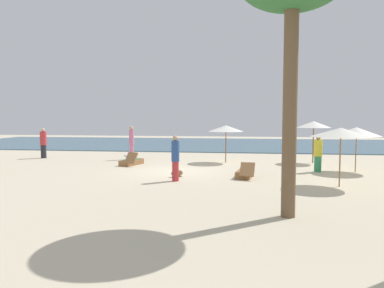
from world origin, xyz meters
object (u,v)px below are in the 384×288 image
umbrella_0 (341,132)px  person_1 (132,142)px  umbrella_2 (226,128)px  umbrella_3 (314,125)px  person_3 (43,143)px  dog (178,173)px  umbrella_1 (356,132)px  person_2 (175,158)px  lounger_4 (132,162)px  lounger_1 (245,173)px  surfboard (128,156)px  person_0 (318,154)px

umbrella_0 → person_1: umbrella_0 is taller
umbrella_2 → umbrella_3: (4.72, 0.47, 0.22)m
person_3 → dog: bearing=-32.0°
umbrella_3 → person_1: (-10.29, 0.25, -1.07)m
umbrella_1 → person_2: bearing=-155.9°
person_2 → lounger_4: bearing=125.7°
umbrella_3 → lounger_1: bearing=-124.3°
dog → surfboard: size_ratio=0.27×
person_3 → surfboard: person_3 is taller
lounger_1 → person_2: 3.09m
umbrella_3 → lounger_4: bearing=-166.7°
umbrella_3 → surfboard: size_ratio=0.99×
person_1 → person_2: person_1 is taller
umbrella_1 → person_1: umbrella_1 is taller
surfboard → lounger_1: bearing=-44.6°
umbrella_1 → surfboard: size_ratio=0.94×
umbrella_3 → surfboard: 11.40m
umbrella_2 → surfboard: (-6.33, 2.40, -1.84)m
lounger_4 → umbrella_3: bearing=13.3°
lounger_4 → person_1: bearing=107.1°
person_1 → person_2: size_ratio=1.09×
person_1 → person_3: (-5.51, -0.11, -0.11)m
umbrella_0 → dog: umbrella_0 is taller
lounger_4 → person_2: person_2 is taller
dog → umbrella_2: bearing=71.6°
umbrella_0 → person_3: umbrella_0 is taller
umbrella_0 → person_0: size_ratio=1.28×
person_1 → dog: 7.13m
umbrella_1 → surfboard: (-12.35, 5.14, -1.81)m
umbrella_0 → lounger_1: (-3.38, 1.59, -1.80)m
person_0 → person_3: (-15.44, 3.50, 0.08)m
person_0 → person_2: size_ratio=0.93×
dog → surfboard: dog is taller
umbrella_1 → person_3: (-17.12, 3.36, -0.93)m
lounger_1 → umbrella_1: bearing=23.4°
person_1 → umbrella_2: bearing=-7.4°
umbrella_0 → umbrella_2: umbrella_0 is taller
person_1 → surfboard: 2.09m
lounger_1 → person_1: bearing=139.8°
person_0 → surfboard: 11.94m
umbrella_1 → umbrella_3: bearing=112.2°
umbrella_1 → person_3: size_ratio=1.18×
lounger_1 → surfboard: 10.38m
umbrella_2 → umbrella_3: 4.74m
umbrella_3 → lounger_4: 9.97m
umbrella_0 → umbrella_1: 4.06m
umbrella_1 → surfboard: bearing=157.4°
lounger_1 → surfboard: lounger_1 is taller
person_2 → umbrella_2: bearing=75.0°
umbrella_2 → lounger_1: 5.29m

